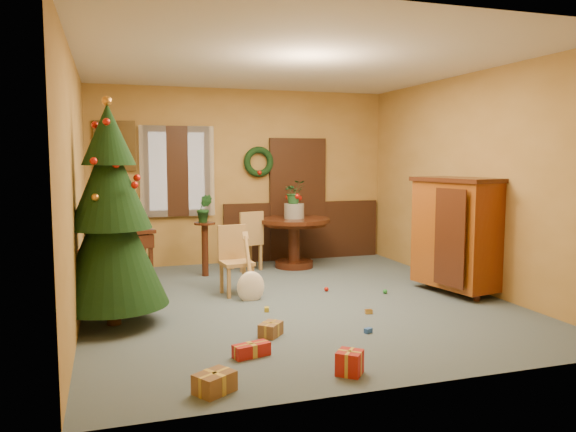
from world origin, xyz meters
name	(u,v)px	position (x,y,z in m)	size (l,w,h in m)	color
room_envelope	(256,196)	(0.21, 2.70, 1.12)	(5.50, 5.50, 5.50)	#3D4F59
dining_table	(294,233)	(0.67, 2.05, 0.56)	(1.16, 1.16, 0.80)	black
urn	(294,211)	(0.67, 2.05, 0.92)	(0.32, 0.32, 0.24)	slate
centerpiece_plant	(294,192)	(0.67, 2.05, 1.22)	(0.34, 0.29, 0.37)	#1E4C23
chair_near	(235,257)	(-0.62, 0.61, 0.48)	(0.42, 0.42, 0.89)	olive
chair_far	(248,239)	(-0.10, 2.02, 0.50)	(0.50, 0.50, 0.94)	olive
guitar	(251,268)	(-0.51, 0.19, 0.41)	(0.35, 0.17, 0.83)	#F9E8D0
plant_stand	(205,243)	(-0.81, 1.81, 0.50)	(0.31, 0.31, 0.81)	black
stand_plant	(204,208)	(-0.81, 1.81, 1.02)	(0.23, 0.19, 0.42)	#19471E
christmas_tree	(111,218)	(-2.15, -0.34, 1.14)	(1.17, 1.17, 2.41)	#382111
writing_desk	(121,244)	(-2.03, 1.51, 0.59)	(0.96, 0.64, 0.78)	black
sideboard	(457,232)	(2.15, -0.23, 0.81)	(0.84, 1.28, 1.51)	#5F1A0A
gift_a	(215,383)	(-1.44, -2.40, 0.08)	(0.36, 0.33, 0.16)	brown
gift_b	(350,363)	(-0.32, -2.38, 0.10)	(0.27, 0.27, 0.20)	#A21D15
gift_c	(271,329)	(-0.66, -1.23, 0.07)	(0.29, 0.30, 0.14)	brown
gift_d	(251,350)	(-0.99, -1.73, 0.06)	(0.36, 0.22, 0.12)	#A21D15
toy_a	(368,331)	(0.30, -1.44, 0.03)	(0.08, 0.05, 0.05)	#2954B2
toy_b	(385,292)	(1.24, -0.02, 0.03)	(0.06, 0.06, 0.06)	#238330
toy_c	(267,309)	(-0.46, -0.36, 0.03)	(0.08, 0.05, 0.05)	gold
toy_d	(326,289)	(0.55, 0.34, 0.03)	(0.06, 0.06, 0.06)	#B8170C
toy_e	(369,312)	(0.62, -0.81, 0.03)	(0.08, 0.05, 0.05)	orange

